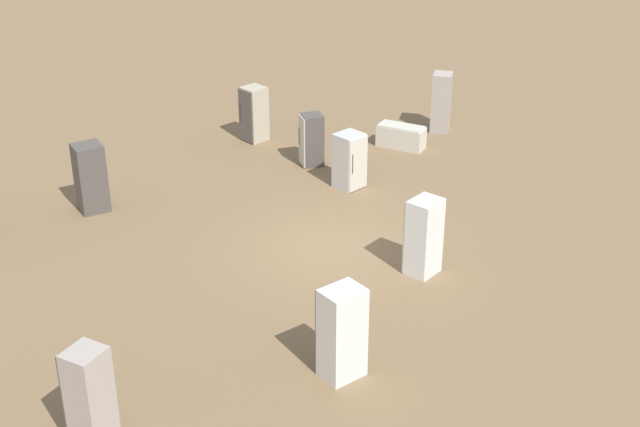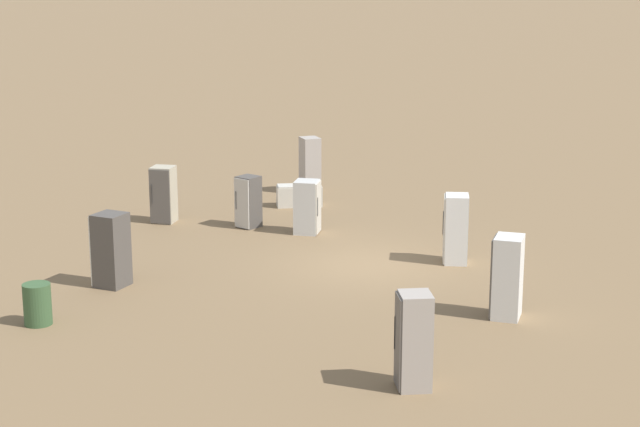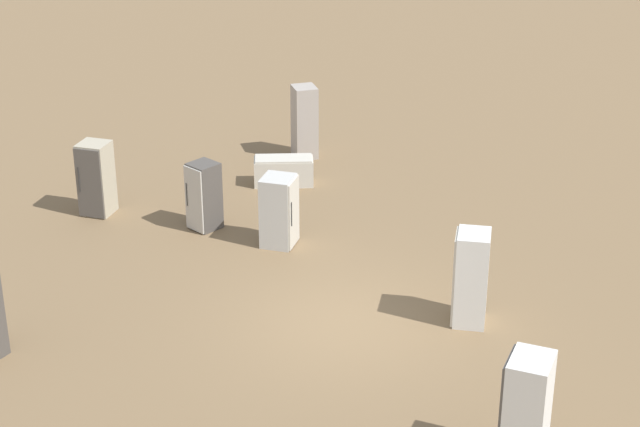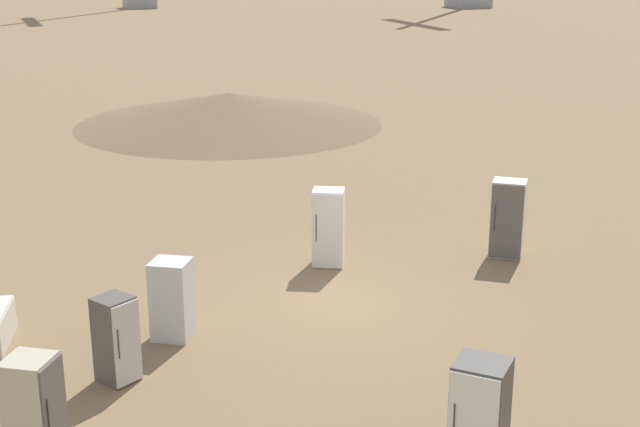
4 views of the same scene
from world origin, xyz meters
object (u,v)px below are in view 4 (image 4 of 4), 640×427
discarded_fridge_7 (479,422)px  discarded_fridge_8 (172,299)px  discarded_fridge_4 (34,412)px  discarded_fridge_6 (116,339)px  discarded_fridge_0 (508,219)px  discarded_fridge_5 (328,228)px

discarded_fridge_7 → discarded_fridge_8: (-6.20, -2.87, -0.13)m
discarded_fridge_4 → discarded_fridge_6: size_ratio=1.11×
discarded_fridge_0 → discarded_fridge_5: (-1.00, -4.18, -0.02)m
discarded_fridge_0 → discarded_fridge_4: size_ratio=1.10×
discarded_fridge_7 → discarded_fridge_5: bearing=-51.6°
discarded_fridge_4 → discarded_fridge_5: 9.25m
discarded_fridge_0 → discarded_fridge_6: discarded_fridge_0 is taller
discarded_fridge_0 → discarded_fridge_6: (2.87, -9.67, -0.17)m
discarded_fridge_5 → discarded_fridge_6: (3.88, -5.49, -0.14)m
discarded_fridge_5 → discarded_fridge_7: bearing=108.5°
discarded_fridge_4 → discarded_fridge_0: bearing=148.0°
discarded_fridge_0 → discarded_fridge_5: 4.29m
discarded_fridge_0 → discarded_fridge_7: (7.70, -5.52, -0.03)m
discarded_fridge_5 → discarded_fridge_6: discarded_fridge_5 is taller
discarded_fridge_5 → discarded_fridge_8: bearing=58.0°
discarded_fridge_6 → discarded_fridge_0: bearing=166.6°
discarded_fridge_0 → discarded_fridge_5: bearing=25.7°
discarded_fridge_0 → discarded_fridge_8: discarded_fridge_0 is taller
discarded_fridge_6 → discarded_fridge_8: bearing=-163.0°
discarded_fridge_0 → discarded_fridge_4: discarded_fridge_0 is taller
discarded_fridge_8 → discarded_fridge_4: bearing=-95.3°
discarded_fridge_0 → discarded_fridge_5: discarded_fridge_0 is taller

